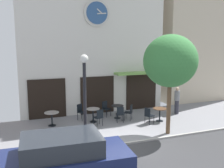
{
  "coord_description": "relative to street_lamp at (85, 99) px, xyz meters",
  "views": [
    {
      "loc": [
        -4.17,
        -9.44,
        4.36
      ],
      "look_at": [
        0.37,
        2.61,
        2.24
      ],
      "focal_mm": 40.36,
      "sensor_mm": 36.0,
      "label": 1
    }
  ],
  "objects": [
    {
      "name": "cafe_table_center_left",
      "position": [
        1.15,
        2.73,
        -1.42
      ],
      "size": [
        0.74,
        0.74,
        0.76
      ],
      "color": "black",
      "rests_on": "ground_plane"
    },
    {
      "name": "pedestrian_grey",
      "position": [
        6.44,
        2.46,
        -1.11
      ],
      "size": [
        0.34,
        0.34,
        1.67
      ],
      "color": "#2D2D38",
      "rests_on": "ground_plane"
    },
    {
      "name": "parked_car_navy",
      "position": [
        -1.48,
        -2.83,
        -1.21
      ],
      "size": [
        4.39,
        2.21,
        1.55
      ],
      "color": "navy",
      "rests_on": "ground_plane"
    },
    {
      "name": "cafe_chair_mid_row",
      "position": [
        3.18,
        2.3,
        -1.44
      ],
      "size": [
        0.56,
        0.56,
        0.9
      ],
      "color": "black",
      "rests_on": "ground_plane"
    },
    {
      "name": "ground_plane",
      "position": [
        1.55,
        -1.04,
        -2.0
      ],
      "size": [
        26.58,
        10.93,
        0.13
      ],
      "color": "gray"
    },
    {
      "name": "clock_building",
      "position": [
        1.93,
        5.51,
        3.56
      ],
      "size": [
        9.12,
        3.44,
        10.75
      ],
      "color": "silver",
      "rests_on": "ground_plane"
    },
    {
      "name": "cafe_chair_outer",
      "position": [
        2.51,
        2.11,
        -1.44
      ],
      "size": [
        0.47,
        0.47,
        0.9
      ],
      "color": "black",
      "rests_on": "ground_plane"
    },
    {
      "name": "cafe_chair_under_awning",
      "position": [
        1.25,
        1.95,
        -1.44
      ],
      "size": [
        0.48,
        0.48,
        0.9
      ],
      "color": "black",
      "rests_on": "ground_plane"
    },
    {
      "name": "cafe_chair_left_end",
      "position": [
        0.62,
        3.39,
        -1.44
      ],
      "size": [
        0.55,
        0.55,
        0.9
      ],
      "color": "black",
      "rests_on": "ground_plane"
    },
    {
      "name": "cafe_table_center_right",
      "position": [
        -1.07,
        2.86,
        -1.43
      ],
      "size": [
        0.76,
        0.76,
        0.74
      ],
      "color": "black",
      "rests_on": "ground_plane"
    },
    {
      "name": "cafe_table_rightmost",
      "position": [
        4.69,
        1.55,
        -1.43
      ],
      "size": [
        0.77,
        0.77,
        0.74
      ],
      "color": "black",
      "rests_on": "ground_plane"
    },
    {
      "name": "cafe_table_near_curb",
      "position": [
        2.68,
        2.91,
        -1.43
      ],
      "size": [
        0.73,
        0.73,
        0.76
      ],
      "color": "black",
      "rests_on": "ground_plane"
    },
    {
      "name": "street_tree",
      "position": [
        4.05,
        -0.27,
        1.53
      ],
      "size": [
        2.59,
        2.33,
        4.75
      ],
      "color": "brown",
      "rests_on": "ground_plane"
    },
    {
      "name": "cafe_chair_right_end",
      "position": [
        2.19,
        3.55,
        -1.44
      ],
      "size": [
        0.52,
        0.52,
        0.9
      ],
      "color": "black",
      "rests_on": "ground_plane"
    },
    {
      "name": "street_lamp",
      "position": [
        0.0,
        0.0,
        0.0
      ],
      "size": [
        0.36,
        0.36,
        3.88
      ],
      "color": "black",
      "rests_on": "ground_plane"
    },
    {
      "name": "cafe_chair_facing_wall",
      "position": [
        3.85,
        1.32,
        -1.44
      ],
      "size": [
        0.51,
        0.51,
        0.9
      ],
      "color": "black",
      "rests_on": "ground_plane"
    }
  ]
}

